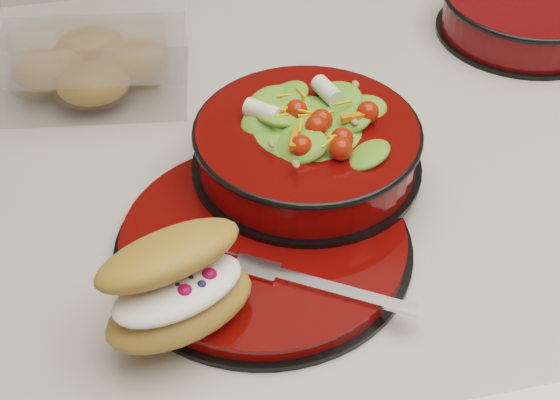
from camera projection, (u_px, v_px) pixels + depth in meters
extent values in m
cube|color=white|center=(404.00, 367.00, 1.19)|extent=(1.16, 0.66, 0.86)
cube|color=beige|center=(446.00, 133.00, 0.89)|extent=(1.24, 0.74, 0.04)
cylinder|color=black|center=(264.00, 247.00, 0.72)|extent=(0.28, 0.28, 0.01)
cylinder|color=#5B0503|center=(263.00, 239.00, 0.72)|extent=(0.26, 0.26, 0.01)
torus|color=black|center=(276.00, 242.00, 0.71)|extent=(0.15, 0.15, 0.01)
cylinder|color=black|center=(306.00, 165.00, 0.78)|extent=(0.23, 0.23, 0.01)
cylinder|color=#5B0503|center=(307.00, 145.00, 0.76)|extent=(0.22, 0.22, 0.04)
torus|color=black|center=(307.00, 131.00, 0.75)|extent=(0.22, 0.22, 0.01)
ellipsoid|color=#427520|center=(307.00, 133.00, 0.75)|extent=(0.18, 0.18, 0.07)
sphere|color=#BC1807|center=(355.00, 92.00, 0.73)|extent=(0.02, 0.02, 0.02)
sphere|color=#BC1807|center=(328.00, 74.00, 0.75)|extent=(0.02, 0.02, 0.02)
sphere|color=#BC1807|center=(287.00, 73.00, 0.75)|extent=(0.02, 0.02, 0.02)
sphere|color=#BC1807|center=(262.00, 91.00, 0.73)|extent=(0.02, 0.02, 0.02)
sphere|color=#BC1807|center=(270.00, 115.00, 0.70)|extent=(0.02, 0.02, 0.02)
sphere|color=#BC1807|center=(309.00, 127.00, 0.69)|extent=(0.02, 0.02, 0.02)
sphere|color=#BC1807|center=(348.00, 116.00, 0.70)|extent=(0.02, 0.02, 0.02)
cylinder|color=silver|center=(328.00, 72.00, 0.76)|extent=(0.03, 0.04, 0.02)
cylinder|color=silver|center=(262.00, 92.00, 0.73)|extent=(0.04, 0.03, 0.02)
cube|color=orange|center=(295.00, 118.00, 0.70)|extent=(0.03, 0.03, 0.01)
cube|color=orange|center=(358.00, 97.00, 0.72)|extent=(0.03, 0.02, 0.01)
ellipsoid|color=#A26D31|center=(180.00, 307.00, 0.63)|extent=(0.14, 0.11, 0.04)
ellipsoid|color=white|center=(178.00, 289.00, 0.61)|extent=(0.12, 0.09, 0.02)
ellipsoid|color=#A26D31|center=(173.00, 254.00, 0.61)|extent=(0.14, 0.10, 0.03)
sphere|color=#B90D3C|center=(152.00, 289.00, 0.60)|extent=(0.01, 0.01, 0.01)
sphere|color=#B90D3C|center=(185.00, 292.00, 0.60)|extent=(0.01, 0.01, 0.01)
sphere|color=#B90D3C|center=(209.00, 276.00, 0.61)|extent=(0.01, 0.01, 0.01)
sphere|color=#191947|center=(167.00, 281.00, 0.61)|extent=(0.01, 0.01, 0.01)
sphere|color=#191947|center=(191.00, 280.00, 0.61)|extent=(0.01, 0.01, 0.01)
sphere|color=#191947|center=(178.00, 288.00, 0.60)|extent=(0.01, 0.01, 0.01)
sphere|color=#191947|center=(202.00, 286.00, 0.61)|extent=(0.01, 0.01, 0.01)
cube|color=silver|center=(343.00, 291.00, 0.66)|extent=(0.11, 0.08, 0.00)
cube|color=silver|center=(257.00, 268.00, 0.68)|extent=(0.04, 0.04, 0.00)
cube|color=white|center=(92.00, 67.00, 0.91)|extent=(0.24, 0.19, 0.05)
cube|color=white|center=(85.00, 31.00, 0.88)|extent=(0.24, 0.19, 0.04)
ellipsoid|color=#A26D31|center=(48.00, 70.00, 0.90)|extent=(0.08, 0.07, 0.04)
ellipsoid|color=#A26D31|center=(135.00, 60.00, 0.91)|extent=(0.08, 0.07, 0.04)
ellipsoid|color=#A26D31|center=(90.00, 47.00, 0.93)|extent=(0.08, 0.07, 0.04)
ellipsoid|color=#A26D31|center=(93.00, 83.00, 0.88)|extent=(0.08, 0.07, 0.04)
cylinder|color=black|center=(522.00, 31.00, 1.01)|extent=(0.22, 0.22, 0.01)
cylinder|color=#550506|center=(526.00, 13.00, 0.99)|extent=(0.21, 0.21, 0.05)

